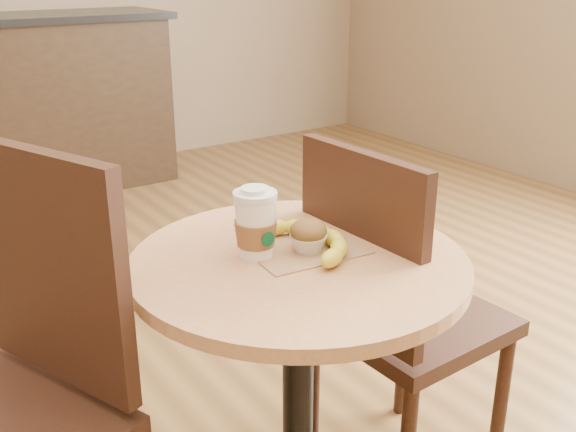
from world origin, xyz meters
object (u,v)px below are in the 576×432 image
object	(u,v)px
muffin	(308,236)
coffee_cup	(256,226)
chair_right	(393,309)
cafe_table	(298,346)
chair_left	(4,401)
banana	(314,239)

from	to	relation	value
muffin	coffee_cup	bearing A→B (deg)	156.56
chair_right	coffee_cup	size ratio (longest dim) A/B	6.21
chair_right	coffee_cup	world-z (taller)	chair_right
cafe_table	coffee_cup	world-z (taller)	coffee_cup
chair_right	muffin	size ratio (longest dim) A/B	11.73
cafe_table	muffin	size ratio (longest dim) A/B	9.32
chair_right	chair_left	bearing A→B (deg)	81.65
chair_left	coffee_cup	distance (m)	0.58
chair_left	banana	distance (m)	0.68
coffee_cup	cafe_table	bearing A→B (deg)	-40.97
chair_right	cafe_table	bearing A→B (deg)	92.96
chair_right	muffin	distance (m)	0.39
cafe_table	chair_left	bearing A→B (deg)	168.02
chair_right	coffee_cup	distance (m)	0.48
chair_left	coffee_cup	xyz separation A→B (m)	(0.52, -0.07, 0.26)
cafe_table	chair_right	size ratio (longest dim) A/B	0.79
banana	chair_right	bearing A→B (deg)	4.22
chair_left	chair_right	distance (m)	0.90
chair_left	muffin	distance (m)	0.67
chair_left	coffee_cup	size ratio (longest dim) A/B	6.70
muffin	banana	bearing A→B (deg)	26.39
cafe_table	muffin	distance (m)	0.25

